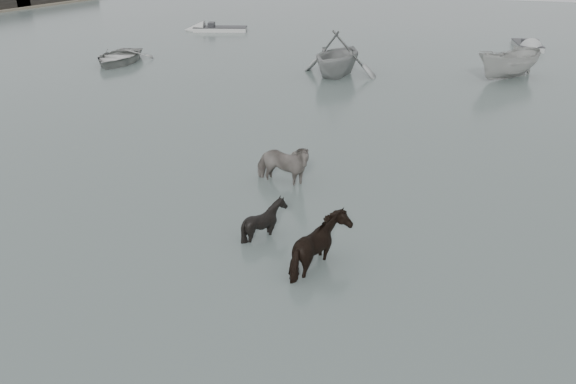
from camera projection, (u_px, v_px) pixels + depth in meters
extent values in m
plane|color=#4A5752|center=(277.00, 232.00, 15.35)|extent=(140.00, 140.00, 0.00)
imported|color=black|center=(282.00, 159.00, 18.05)|extent=(2.11, 1.06, 1.73)
imported|color=black|center=(322.00, 237.00, 13.37)|extent=(1.79, 1.97, 1.68)
imported|color=black|center=(264.00, 213.00, 14.95)|extent=(1.46, 1.38, 1.32)
imported|color=#A7A7A3|center=(118.00, 55.00, 35.99)|extent=(4.71, 5.73, 1.03)
imported|color=#979997|center=(338.00, 52.00, 32.37)|extent=(4.93, 5.58, 2.75)
imported|color=#A7A7A3|center=(509.00, 62.00, 31.80)|extent=(4.26, 4.96, 1.86)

